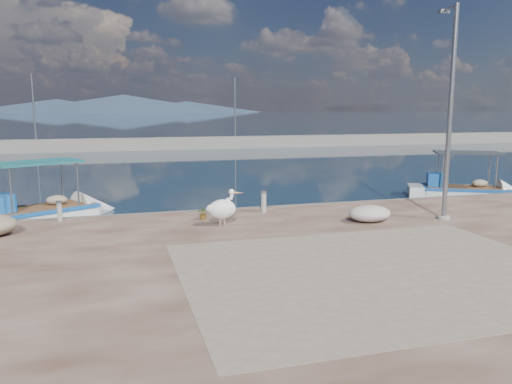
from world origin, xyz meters
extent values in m
plane|color=#162635|center=(0.00, 0.00, 0.00)|extent=(1400.00, 1400.00, 0.00)
cube|color=#44291D|center=(0.00, -6.00, 0.25)|extent=(44.00, 22.00, 0.50)
cube|color=gray|center=(1.00, -3.00, 0.50)|extent=(9.00, 7.00, 0.01)
cube|color=gray|center=(0.00, 40.00, 0.60)|extent=(120.00, 2.20, 1.20)
cylinder|color=gray|center=(-12.00, 40.00, 4.00)|extent=(0.16, 0.16, 7.00)
cylinder|color=gray|center=(8.00, 40.00, 4.00)|extent=(0.16, 0.16, 7.00)
cone|color=#28384C|center=(-70.00, 650.00, 8.00)|extent=(220.00, 220.00, 16.00)
cone|color=#28384C|center=(10.00, 650.00, 11.00)|extent=(280.00, 280.00, 22.00)
cone|color=#28384C|center=(90.00, 650.00, 7.00)|extent=(200.00, 200.00, 14.00)
cube|color=white|center=(-7.51, 7.07, 0.07)|extent=(5.69, 4.23, 0.90)
cube|color=#18539E|center=(-7.51, 7.07, 0.47)|extent=(4.37, 3.54, 0.13)
cube|color=#A91D14|center=(-7.51, 7.07, 0.02)|extent=(4.36, 3.52, 0.11)
cube|color=#18539E|center=(-8.72, 6.41, 0.85)|extent=(1.16, 1.16, 0.66)
cube|color=#16555A|center=(-7.51, 7.07, 2.23)|extent=(3.48, 2.96, 0.08)
cube|color=white|center=(11.32, 7.02, 0.07)|extent=(5.51, 4.01, 0.87)
cube|color=#18539E|center=(11.32, 7.02, 0.46)|extent=(4.22, 3.37, 0.13)
cube|color=#A91D14|center=(11.32, 7.02, 0.02)|extent=(4.21, 3.35, 0.11)
cube|color=#18539E|center=(10.14, 7.64, 0.82)|extent=(1.11, 1.11, 0.64)
cube|color=#252B2F|center=(11.32, 7.02, 2.15)|extent=(3.36, 2.82, 0.07)
cylinder|color=tan|center=(-1.58, 2.45, 0.65)|extent=(0.04, 0.04, 0.29)
cylinder|color=tan|center=(-1.43, 2.46, 0.65)|extent=(0.04, 0.04, 0.29)
ellipsoid|color=white|center=(-1.51, 2.45, 1.03)|extent=(0.92, 0.61, 0.63)
cylinder|color=white|center=(-1.23, 2.47, 1.34)|extent=(0.21, 0.13, 0.54)
sphere|color=white|center=(-1.19, 2.48, 1.57)|extent=(0.18, 0.18, 0.18)
cone|color=#CD7E4F|center=(-0.98, 2.49, 1.53)|extent=(0.43, 0.13, 0.13)
cylinder|color=gray|center=(5.92, 1.33, 4.00)|extent=(0.16, 0.16, 7.00)
cylinder|color=gray|center=(5.92, 1.33, 0.55)|extent=(0.44, 0.44, 0.10)
cube|color=gray|center=(5.92, 1.98, 7.35)|extent=(0.35, 0.18, 0.12)
cylinder|color=gray|center=(0.37, 4.08, 0.88)|extent=(0.20, 0.20, 0.76)
cylinder|color=gray|center=(0.37, 4.08, 1.26)|extent=(0.26, 0.26, 0.07)
cylinder|color=gray|center=(-6.57, 4.57, 0.82)|extent=(0.16, 0.16, 0.64)
cylinder|color=gray|center=(-6.57, 4.57, 1.14)|extent=(0.22, 0.22, 0.05)
imported|color=#33722D|center=(-1.93, 3.48, 0.72)|extent=(0.48, 0.45, 0.45)
ellipsoid|color=beige|center=(3.30, 1.66, 0.77)|extent=(1.43, 1.07, 0.54)
camera|label=1|loc=(-4.75, -12.82, 4.19)|focal=35.00mm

